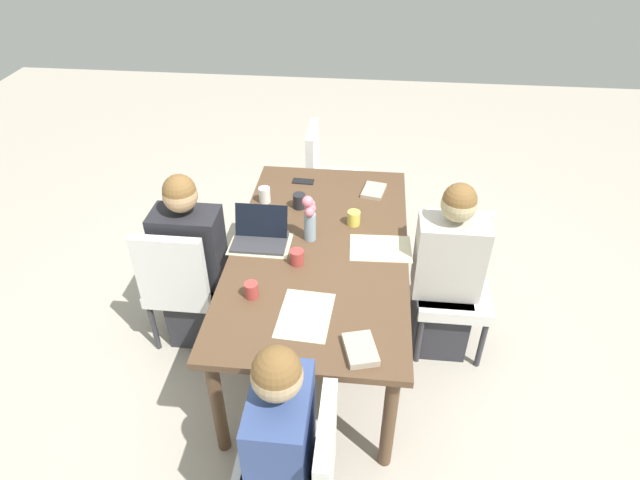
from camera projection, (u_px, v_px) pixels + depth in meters
The scene contains 22 objects.
ground_plane at pixel (320, 336), 3.62m from camera, with size 10.00×10.00×0.00m, color #B2A899.
dining_table at pixel (320, 257), 3.22m from camera, with size 1.90×1.03×0.75m.
chair_far_left_near at pixel (453, 276), 3.35m from camera, with size 0.44×0.44×0.90m.
person_far_left_near at pixel (445, 280), 3.28m from camera, with size 0.36×0.40×1.19m.
chair_head_right_left_mid at pixel (298, 477), 2.28m from camera, with size 0.44×0.44×0.90m.
person_head_right_left_mid at pixel (283, 458), 2.32m from camera, with size 0.40×0.36×1.19m.
chair_near_left_far at pixel (181, 280), 3.32m from camera, with size 0.44×0.44×0.90m.
person_near_left_far at pixel (193, 270), 3.36m from camera, with size 0.36×0.40×1.19m.
chair_head_left_right_near at pixel (327, 175), 4.39m from camera, with size 0.44×0.44×0.90m.
flower_vase at pixel (310, 216), 3.14m from camera, with size 0.10×0.08×0.30m.
placemat_far_left_near at pixel (380, 248), 3.16m from camera, with size 0.36×0.26×0.00m, color beige.
placemat_head_right_left_mid at pixel (305, 315), 2.71m from camera, with size 0.36×0.26×0.00m, color beige.
placemat_near_left_far at pixel (260, 244), 3.19m from camera, with size 0.36×0.26×0.00m, color beige.
laptop_near_left_far at pixel (260, 236), 3.19m from camera, with size 0.22×0.32×0.21m.
coffee_mug_near_left at pixel (251, 290), 2.80m from camera, with size 0.07×0.07×0.09m, color #AD3D38.
coffee_mug_near_right at pixel (354, 218), 3.34m from camera, with size 0.08×0.08×0.09m, color #DBC64C.
coffee_mug_centre_left at pixel (297, 257), 3.02m from camera, with size 0.08×0.08×0.09m, color #AD3D38.
coffee_mug_centre_right at pixel (299, 201), 3.49m from camera, with size 0.08×0.08×0.10m, color #232328.
coffee_mug_far_left at pixel (265, 195), 3.55m from camera, with size 0.08×0.08×0.11m, color white.
book_red_cover at pixel (360, 349), 2.50m from camera, with size 0.20×0.14×0.04m, color #B2A38E.
book_blue_cover at pixel (374, 191), 3.67m from camera, with size 0.20×0.14×0.03m, color #B2A38E.
phone_black at pixel (303, 181), 3.79m from camera, with size 0.15×0.07×0.01m, color black.
Camera 1 is at (2.52, 0.26, 2.66)m, focal length 30.15 mm.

